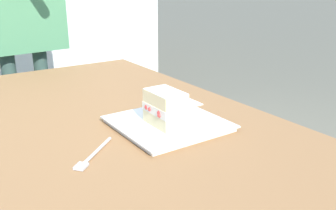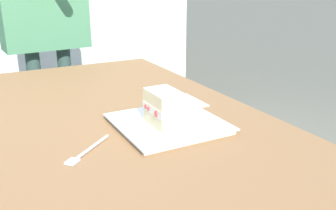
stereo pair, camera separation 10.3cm
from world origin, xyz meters
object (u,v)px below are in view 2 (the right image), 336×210
cake_slice (164,108)px  dessert_fork (87,151)px  patio_table (89,156)px  paper_napkin (187,101)px  dessert_plate (168,124)px

cake_slice → dessert_fork: bearing=-80.4°
patio_table → cake_slice: (0.12, 0.18, 0.15)m
patio_table → dessert_fork: bearing=-16.0°
patio_table → paper_napkin: bearing=99.1°
patio_table → paper_napkin: size_ratio=10.53×
dessert_plate → cake_slice: 0.06m
patio_table → cake_slice: size_ratio=13.28×
paper_napkin → cake_slice: bearing=-45.4°
paper_napkin → dessert_fork: bearing=-62.2°
cake_slice → dessert_plate: bearing=128.3°
dessert_fork → paper_napkin: size_ratio=0.96×
dessert_plate → cake_slice: cake_slice is taller
dessert_plate → paper_napkin: bearing=135.3°
patio_table → dessert_plate: dessert_plate is taller
cake_slice → patio_table: bearing=-122.8°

